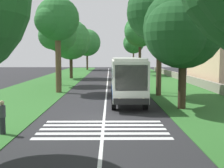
{
  "coord_description": "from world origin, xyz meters",
  "views": [
    {
      "loc": [
        -17.88,
        -0.38,
        3.96
      ],
      "look_at": [
        6.12,
        -0.54,
        1.6
      ],
      "focal_mm": 47.12,
      "sensor_mm": 36.0,
      "label": 1
    }
  ],
  "objects_px": {
    "trailing_minibus_0": "(117,67)",
    "trailing_car_1": "(120,75)",
    "coach_bus": "(127,76)",
    "roadside_tree_right_4": "(139,32)",
    "roadside_tree_right_2": "(181,30)",
    "roadside_tree_right_3": "(158,12)",
    "trailing_car_0": "(119,78)",
    "roadside_tree_left_4": "(70,41)",
    "roadside_tree_left_1": "(86,43)",
    "utility_pole": "(158,53)",
    "roadside_tree_left_3": "(58,35)",
    "roadside_tree_left_2": "(57,21)",
    "roadside_tree_right_1": "(133,44)",
    "pedestrian": "(2,117)"
  },
  "relations": [
    {
      "from": "trailing_minibus_0",
      "to": "utility_pole",
      "type": "height_order",
      "value": "utility_pole"
    },
    {
      "from": "roadside_tree_left_4",
      "to": "trailing_car_0",
      "type": "bearing_deg",
      "value": -133.05
    },
    {
      "from": "utility_pole",
      "to": "roadside_tree_right_1",
      "type": "bearing_deg",
      "value": -0.69
    },
    {
      "from": "coach_bus",
      "to": "trailing_car_1",
      "type": "distance_m",
      "value": 24.59
    },
    {
      "from": "utility_pole",
      "to": "roadside_tree_right_4",
      "type": "bearing_deg",
      "value": -1.41
    },
    {
      "from": "roadside_tree_right_2",
      "to": "roadside_tree_right_3",
      "type": "relative_size",
      "value": 0.78
    },
    {
      "from": "roadside_tree_left_2",
      "to": "trailing_minibus_0",
      "type": "bearing_deg",
      "value": -14.2
    },
    {
      "from": "roadside_tree_left_1",
      "to": "coach_bus",
      "type": "bearing_deg",
      "value": -171.77
    },
    {
      "from": "roadside_tree_right_4",
      "to": "trailing_minibus_0",
      "type": "bearing_deg",
      "value": 86.38
    },
    {
      "from": "trailing_car_1",
      "to": "roadside_tree_right_4",
      "type": "relative_size",
      "value": 0.36
    },
    {
      "from": "utility_pole",
      "to": "pedestrian",
      "type": "xyz_separation_m",
      "value": [
        -16.46,
        10.42,
        -3.31
      ]
    },
    {
      "from": "trailing_car_0",
      "to": "roadside_tree_right_1",
      "type": "bearing_deg",
      "value": -8.64
    },
    {
      "from": "trailing_car_0",
      "to": "roadside_tree_left_3",
      "type": "height_order",
      "value": "roadside_tree_left_3"
    },
    {
      "from": "trailing_car_0",
      "to": "roadside_tree_right_4",
      "type": "height_order",
      "value": "roadside_tree_right_4"
    },
    {
      "from": "roadside_tree_left_3",
      "to": "utility_pole",
      "type": "height_order",
      "value": "roadside_tree_left_3"
    },
    {
      "from": "roadside_tree_right_3",
      "to": "roadside_tree_right_2",
      "type": "bearing_deg",
      "value": -175.55
    },
    {
      "from": "trailing_minibus_0",
      "to": "roadside_tree_left_2",
      "type": "xyz_separation_m",
      "value": [
        -27.8,
        7.03,
        5.96
      ]
    },
    {
      "from": "trailing_car_1",
      "to": "coach_bus",
      "type": "bearing_deg",
      "value": 179.54
    },
    {
      "from": "utility_pole",
      "to": "roadside_tree_left_3",
      "type": "bearing_deg",
      "value": 57.26
    },
    {
      "from": "roadside_tree_right_2",
      "to": "pedestrian",
      "type": "bearing_deg",
      "value": 123.25
    },
    {
      "from": "roadside_tree_right_2",
      "to": "trailing_car_1",
      "type": "bearing_deg",
      "value": 6.94
    },
    {
      "from": "roadside_tree_left_2",
      "to": "roadside_tree_left_3",
      "type": "bearing_deg",
      "value": 9.24
    },
    {
      "from": "roadside_tree_left_3",
      "to": "roadside_tree_right_2",
      "type": "relative_size",
      "value": 1.02
    },
    {
      "from": "trailing_minibus_0",
      "to": "roadside_tree_left_3",
      "type": "height_order",
      "value": "roadside_tree_left_3"
    },
    {
      "from": "roadside_tree_left_1",
      "to": "roadside_tree_right_3",
      "type": "distance_m",
      "value": 52.12
    },
    {
      "from": "roadside_tree_left_2",
      "to": "roadside_tree_right_1",
      "type": "relative_size",
      "value": 1.06
    },
    {
      "from": "roadside_tree_left_2",
      "to": "trailing_car_1",
      "type": "bearing_deg",
      "value": -21.13
    },
    {
      "from": "roadside_tree_left_3",
      "to": "roadside_tree_right_3",
      "type": "distance_m",
      "value": 15.18
    },
    {
      "from": "coach_bus",
      "to": "trailing_car_1",
      "type": "bearing_deg",
      "value": -0.46
    },
    {
      "from": "coach_bus",
      "to": "roadside_tree_left_1",
      "type": "bearing_deg",
      "value": 8.23
    },
    {
      "from": "roadside_tree_left_2",
      "to": "roadside_tree_left_4",
      "type": "xyz_separation_m",
      "value": [
        19.04,
        1.23,
        -1.1
      ]
    },
    {
      "from": "roadside_tree_left_1",
      "to": "utility_pole",
      "type": "height_order",
      "value": "roadside_tree_left_1"
    },
    {
      "from": "trailing_minibus_0",
      "to": "trailing_car_1",
      "type": "bearing_deg",
      "value": -179.26
    },
    {
      "from": "coach_bus",
      "to": "roadside_tree_left_3",
      "type": "distance_m",
      "value": 16.29
    },
    {
      "from": "roadside_tree_right_3",
      "to": "roadside_tree_right_4",
      "type": "xyz_separation_m",
      "value": [
        30.26,
        -1.23,
        0.51
      ]
    },
    {
      "from": "coach_bus",
      "to": "roadside_tree_right_4",
      "type": "height_order",
      "value": "roadside_tree_right_4"
    },
    {
      "from": "trailing_car_1",
      "to": "roadside_tree_right_3",
      "type": "relative_size",
      "value": 0.38
    },
    {
      "from": "pedestrian",
      "to": "roadside_tree_right_1",
      "type": "bearing_deg",
      "value": -10.9
    },
    {
      "from": "roadside_tree_left_4",
      "to": "roadside_tree_right_1",
      "type": "height_order",
      "value": "roadside_tree_left_4"
    },
    {
      "from": "roadside_tree_left_1",
      "to": "roadside_tree_right_2",
      "type": "distance_m",
      "value": 59.22
    },
    {
      "from": "coach_bus",
      "to": "roadside_tree_right_2",
      "type": "bearing_deg",
      "value": -136.36
    },
    {
      "from": "utility_pole",
      "to": "pedestrian",
      "type": "bearing_deg",
      "value": 147.67
    },
    {
      "from": "roadside_tree_right_3",
      "to": "utility_pole",
      "type": "bearing_deg",
      "value": -12.4
    },
    {
      "from": "coach_bus",
      "to": "roadside_tree_right_3",
      "type": "distance_m",
      "value": 7.42
    },
    {
      "from": "trailing_minibus_0",
      "to": "roadside_tree_left_4",
      "type": "xyz_separation_m",
      "value": [
        -8.76,
        8.27,
        4.86
      ]
    },
    {
      "from": "roadside_tree_right_3",
      "to": "pedestrian",
      "type": "bearing_deg",
      "value": 144.74
    },
    {
      "from": "coach_bus",
      "to": "pedestrian",
      "type": "relative_size",
      "value": 6.6
    },
    {
      "from": "roadside_tree_right_2",
      "to": "roadside_tree_right_1",
      "type": "bearing_deg",
      "value": -0.55
    },
    {
      "from": "roadside_tree_left_2",
      "to": "roadside_tree_left_4",
      "type": "bearing_deg",
      "value": 3.7
    },
    {
      "from": "roadside_tree_right_1",
      "to": "utility_pole",
      "type": "height_order",
      "value": "roadside_tree_right_1"
    }
  ]
}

